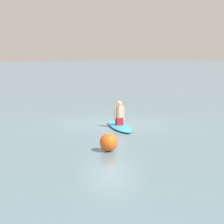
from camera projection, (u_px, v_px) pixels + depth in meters
name	position (u px, v px, depth m)	size (l,w,h in m)	color
ground_plane	(111.00, 124.00, 17.03)	(400.00, 400.00, 0.00)	slate
surfboard	(119.00, 126.00, 16.22)	(2.91, 0.75, 0.12)	#339EC6
person_paddler	(119.00, 114.00, 16.15)	(0.42, 0.43, 1.01)	#A51E23
buoy_marker	(109.00, 142.00, 12.13)	(0.57, 0.57, 0.57)	#E55919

